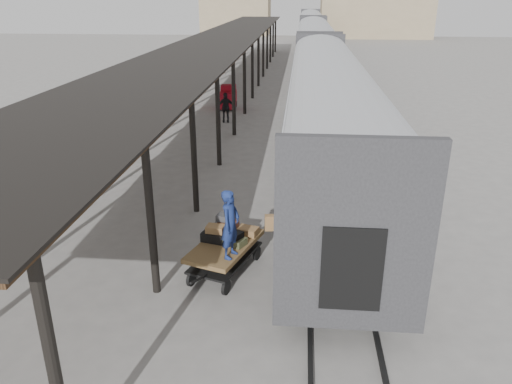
{
  "coord_description": "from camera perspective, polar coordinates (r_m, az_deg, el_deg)",
  "views": [
    {
      "loc": [
        2.11,
        -12.5,
        7.0
      ],
      "look_at": [
        0.92,
        0.71,
        1.7
      ],
      "focal_mm": 35.0,
      "sensor_mm": 36.0,
      "label": 1
    }
  ],
  "objects": [
    {
      "name": "rails",
      "position": [
        47.03,
        6.6,
        13.16
      ],
      "size": [
        1.54,
        150.0,
        0.12
      ],
      "color": "black",
      "rests_on": "ground"
    },
    {
      "name": "ground",
      "position": [
        14.48,
        -3.91,
        -7.18
      ],
      "size": [
        160.0,
        160.0,
        0.0
      ],
      "primitive_type": "plane",
      "color": "slate",
      "rests_on": "ground"
    },
    {
      "name": "suitcase_stack",
      "position": [
        13.45,
        -3.31,
        -4.5
      ],
      "size": [
        1.52,
        1.23,
        0.59
      ],
      "rotation": [
        0.0,
        0.0,
        -0.32
      ],
      "color": "#3B3B3E",
      "rests_on": "baggage_cart"
    },
    {
      "name": "building_far",
      "position": [
        91.33,
        13.41,
        19.36
      ],
      "size": [
        18.0,
        10.0,
        8.0
      ],
      "primitive_type": "cube",
      "color": "tan",
      "rests_on": "ground"
    },
    {
      "name": "baggage_cart",
      "position": [
        13.34,
        -3.55,
        -6.7
      ],
      "size": [
        1.95,
        2.67,
        0.86
      ],
      "rotation": [
        0.0,
        0.0,
        -0.32
      ],
      "color": "brown",
      "rests_on": "ground"
    },
    {
      "name": "train",
      "position": [
        46.51,
        6.74,
        16.33
      ],
      "size": [
        3.45,
        76.01,
        4.01
      ],
      "color": "silver",
      "rests_on": "ground"
    },
    {
      "name": "building_left",
      "position": [
        95.36,
        -2.27,
        19.37
      ],
      "size": [
        12.0,
        8.0,
        6.0
      ],
      "primitive_type": "cube",
      "color": "tan",
      "rests_on": "ground"
    },
    {
      "name": "porter",
      "position": [
        12.23,
        -2.95,
        -3.69
      ],
      "size": [
        0.6,
        0.74,
        1.77
      ],
      "primitive_type": "imported",
      "rotation": [
        0.0,
        0.0,
        1.26
      ],
      "color": "navy",
      "rests_on": "baggage_cart"
    },
    {
      "name": "luggage_tug",
      "position": [
        32.89,
        -3.23,
        10.66
      ],
      "size": [
        1.04,
        1.67,
        1.46
      ],
      "rotation": [
        0.0,
        0.0,
        0.02
      ],
      "color": "maroon",
      "rests_on": "ground"
    },
    {
      "name": "canopy",
      "position": [
        37.03,
        -3.58,
        17.11
      ],
      "size": [
        4.9,
        64.3,
        4.15
      ],
      "color": "#422B19",
      "rests_on": "ground"
    },
    {
      "name": "pedestrian",
      "position": [
        29.15,
        -3.46,
        9.6
      ],
      "size": [
        1.09,
        0.65,
        1.73
      ],
      "primitive_type": "imported",
      "rotation": [
        0.0,
        0.0,
        3.38
      ],
      "color": "black",
      "rests_on": "ground"
    }
  ]
}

